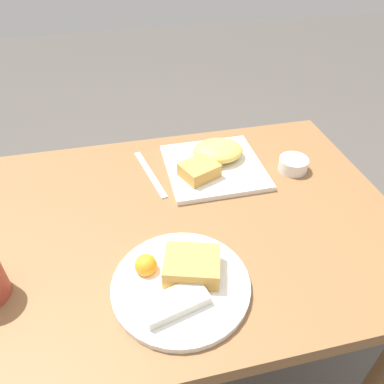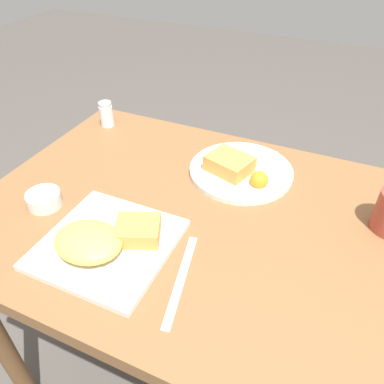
# 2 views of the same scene
# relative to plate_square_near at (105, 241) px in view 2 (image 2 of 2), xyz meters

# --- Properties ---
(ground_plane) EXTENTS (8.00, 8.00, 0.00)m
(ground_plane) POSITION_rel_plate_square_near_xyz_m (0.11, 0.18, -0.74)
(ground_plane) COLOR #4C4742
(dining_table) EXTENTS (0.99, 0.72, 0.72)m
(dining_table) POSITION_rel_plate_square_near_xyz_m (0.11, 0.18, -0.11)
(dining_table) COLOR brown
(dining_table) RESTS_ON ground_plane
(plate_square_near) EXTENTS (0.25, 0.25, 0.06)m
(plate_square_near) POSITION_rel_plate_square_near_xyz_m (0.00, 0.00, 0.00)
(plate_square_near) COLOR white
(plate_square_near) RESTS_ON dining_table
(plate_oval_far) EXTENTS (0.26, 0.26, 0.05)m
(plate_oval_far) POSITION_rel_plate_square_near_xyz_m (0.16, 0.36, -0.01)
(plate_oval_far) COLOR white
(plate_oval_far) RESTS_ON dining_table
(sauce_ramekin) EXTENTS (0.08, 0.08, 0.03)m
(sauce_ramekin) POSITION_rel_plate_square_near_xyz_m (-0.21, 0.06, -0.00)
(sauce_ramekin) COLOR white
(sauce_ramekin) RESTS_ON dining_table
(salt_shaker) EXTENTS (0.04, 0.04, 0.08)m
(salt_shaker) POSITION_rel_plate_square_near_xyz_m (-0.29, 0.44, 0.01)
(salt_shaker) COLOR white
(salt_shaker) RESTS_ON dining_table
(butter_knife) EXTENTS (0.06, 0.22, 0.00)m
(butter_knife) POSITION_rel_plate_square_near_xyz_m (0.17, -0.01, -0.02)
(butter_knife) COLOR silver
(butter_knife) RESTS_ON dining_table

